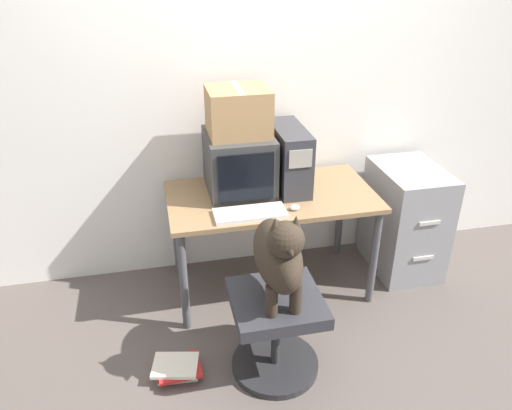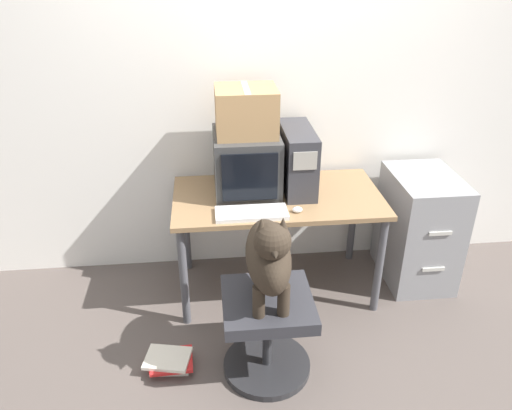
{
  "view_description": "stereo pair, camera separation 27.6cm",
  "coord_description": "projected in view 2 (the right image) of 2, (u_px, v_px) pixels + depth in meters",
  "views": [
    {
      "loc": [
        -0.69,
        -2.35,
        2.1
      ],
      "look_at": [
        -0.17,
        0.04,
        0.81
      ],
      "focal_mm": 35.0,
      "sensor_mm": 36.0,
      "label": 1
    },
    {
      "loc": [
        -0.42,
        -2.39,
        2.1
      ],
      "look_at": [
        -0.17,
        0.04,
        0.81
      ],
      "focal_mm": 35.0,
      "sensor_mm": 36.0,
      "label": 2
    }
  ],
  "objects": [
    {
      "name": "office_chair",
      "position": [
        267.0,
        328.0,
        2.64
      ],
      "size": [
        0.48,
        0.48,
        0.49
      ],
      "color": "#262628",
      "rests_on": "ground_plane"
    },
    {
      "name": "wall_back",
      "position": [
        270.0,
        83.0,
        3.18
      ],
      "size": [
        8.0,
        0.05,
        2.6
      ],
      "color": "white",
      "rests_on": "ground_plane"
    },
    {
      "name": "computer_mouse",
      "position": [
        297.0,
        210.0,
        2.9
      ],
      "size": [
        0.06,
        0.05,
        0.03
      ],
      "color": "silver",
      "rests_on": "desk"
    },
    {
      "name": "ground_plane",
      "position": [
        283.0,
        320.0,
        3.12
      ],
      "size": [
        12.0,
        12.0,
        0.0
      ],
      "primitive_type": "plane",
      "color": "#564C47"
    },
    {
      "name": "keyboard",
      "position": [
        252.0,
        213.0,
        2.87
      ],
      "size": [
        0.42,
        0.17,
        0.03
      ],
      "color": "silver",
      "rests_on": "desk"
    },
    {
      "name": "dog",
      "position": [
        269.0,
        255.0,
        2.4
      ],
      "size": [
        0.22,
        0.5,
        0.54
      ],
      "color": "#33281E",
      "rests_on": "office_chair"
    },
    {
      "name": "crt_monitor",
      "position": [
        247.0,
        162.0,
        3.08
      ],
      "size": [
        0.4,
        0.45,
        0.37
      ],
      "color": "#383838",
      "rests_on": "desk"
    },
    {
      "name": "cardboard_box",
      "position": [
        246.0,
        111.0,
        2.93
      ],
      "size": [
        0.36,
        0.32,
        0.28
      ],
      "color": "#A87F51",
      "rests_on": "crt_monitor"
    },
    {
      "name": "pc_tower",
      "position": [
        297.0,
        159.0,
        3.1
      ],
      "size": [
        0.18,
        0.48,
        0.39
      ],
      "color": "#333338",
      "rests_on": "desk"
    },
    {
      "name": "book_stack_floor",
      "position": [
        170.0,
        361.0,
        2.76
      ],
      "size": [
        0.28,
        0.23,
        0.08
      ],
      "color": "silver",
      "rests_on": "ground_plane"
    },
    {
      "name": "desk",
      "position": [
        277.0,
        207.0,
        3.14
      ],
      "size": [
        1.29,
        0.69,
        0.7
      ],
      "color": "olive",
      "rests_on": "ground_plane"
    },
    {
      "name": "filing_cabinet",
      "position": [
        418.0,
        228.0,
        3.38
      ],
      "size": [
        0.42,
        0.59,
        0.76
      ],
      "color": "gray",
      "rests_on": "ground_plane"
    }
  ]
}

